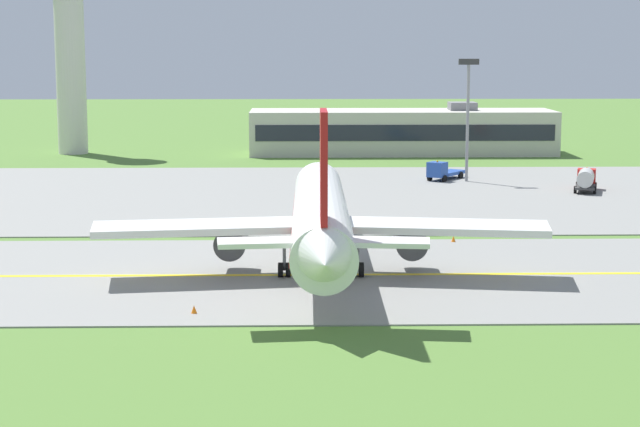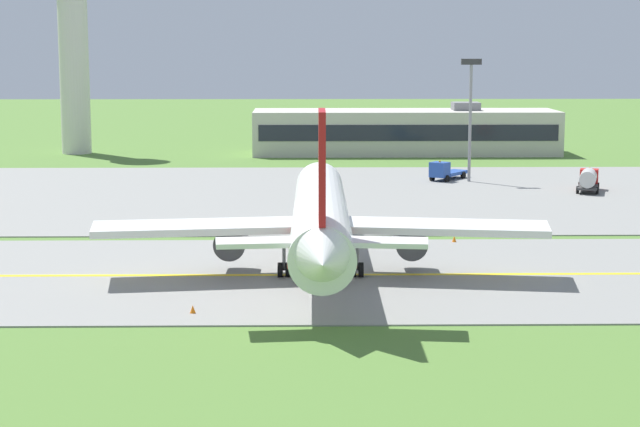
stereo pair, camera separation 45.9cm
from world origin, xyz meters
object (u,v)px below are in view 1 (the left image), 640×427
at_px(airplane_lead, 321,217).
at_px(control_tower, 69,32).
at_px(service_truck_fuel, 586,179).
at_px(service_truck_catering, 442,171).
at_px(apron_light_mast, 468,104).

distance_m(airplane_lead, control_tower, 95.49).
height_order(service_truck_fuel, service_truck_catering, service_truck_fuel).
bearing_deg(apron_light_mast, service_truck_catering, 156.64).
distance_m(service_truck_fuel, service_truck_catering, 18.10).
bearing_deg(service_truck_catering, apron_light_mast, -23.36).
bearing_deg(control_tower, airplane_lead, -67.88).
xyz_separation_m(airplane_lead, apron_light_mast, (18.69, 51.96, 5.19)).
bearing_deg(service_truck_fuel, apron_light_mast, 142.10).
relative_size(service_truck_catering, control_tower, 0.21).
distance_m(control_tower, apron_light_mast, 65.46).
relative_size(service_truck_fuel, service_truck_catering, 0.99).
xyz_separation_m(service_truck_fuel, apron_light_mast, (-11.95, 9.30, 7.79)).
bearing_deg(service_truck_catering, airplane_lead, -106.65).
relative_size(service_truck_catering, apron_light_mast, 0.43).
distance_m(service_truck_fuel, control_tower, 81.68).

